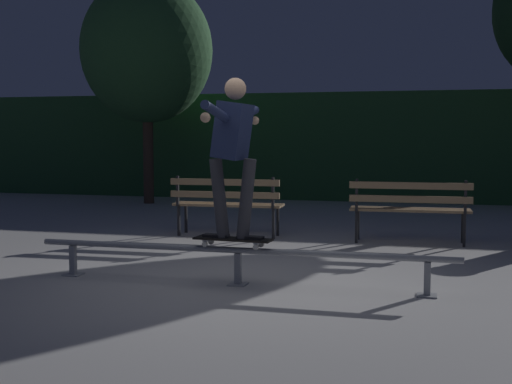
# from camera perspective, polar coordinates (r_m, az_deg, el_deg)

# --- Properties ---
(ground_plane) EXTENTS (90.00, 90.00, 0.00)m
(ground_plane) POSITION_cam_1_polar(r_m,az_deg,el_deg) (6.70, -1.33, -7.77)
(ground_plane) COLOR #ADAAA8
(hedge_backdrop) EXTENTS (24.00, 1.20, 2.41)m
(hedge_backdrop) POSITION_cam_1_polar(r_m,az_deg,el_deg) (15.40, 7.96, 3.88)
(hedge_backdrop) COLOR #234C28
(hedge_backdrop) RESTS_ON ground
(grind_rail) EXTENTS (4.24, 0.18, 0.37)m
(grind_rail) POSITION_cam_1_polar(r_m,az_deg,el_deg) (6.55, -1.57, -5.46)
(grind_rail) COLOR gray
(grind_rail) RESTS_ON ground
(skateboard) EXTENTS (0.79, 0.26, 0.09)m
(skateboard) POSITION_cam_1_polar(r_m,az_deg,el_deg) (6.54, -1.99, -4.09)
(skateboard) COLOR black
(skateboard) RESTS_ON grind_rail
(skateboarder) EXTENTS (0.63, 1.41, 1.56)m
(skateboarder) POSITION_cam_1_polar(r_m,az_deg,el_deg) (6.46, -1.99, 4.14)
(skateboarder) COLOR black
(skateboarder) RESTS_ON skateboard
(park_bench_leftmost) EXTENTS (1.61, 0.46, 0.88)m
(park_bench_leftmost) POSITION_cam_1_polar(r_m,az_deg,el_deg) (9.61, -2.53, -0.67)
(park_bench_leftmost) COLOR black
(park_bench_leftmost) RESTS_ON ground
(park_bench_left_center) EXTENTS (1.61, 0.46, 0.88)m
(park_bench_left_center) POSITION_cam_1_polar(r_m,az_deg,el_deg) (9.18, 13.04, -1.05)
(park_bench_left_center) COLOR black
(park_bench_left_center) RESTS_ON ground
(tree_far_left) EXTENTS (2.78, 2.78, 4.79)m
(tree_far_left) POSITION_cam_1_polar(r_m,az_deg,el_deg) (14.59, -9.32, 11.85)
(tree_far_left) COLOR #3D2D23
(tree_far_left) RESTS_ON ground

